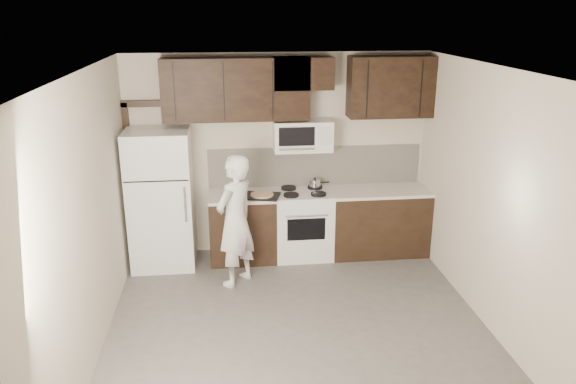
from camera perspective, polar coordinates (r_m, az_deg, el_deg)
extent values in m
plane|color=#555250|center=(6.05, 1.21, -14.17)|extent=(4.50, 4.50, 0.00)
plane|color=beige|center=(7.58, -0.99, 3.81)|extent=(4.00, 0.00, 4.00)
plane|color=white|center=(5.13, 1.41, 12.20)|extent=(4.50, 4.50, 0.00)
cube|color=black|center=(7.54, -4.63, -3.65)|extent=(0.87, 0.62, 0.87)
cube|color=black|center=(7.81, 9.12, -3.04)|extent=(1.32, 0.62, 0.87)
cube|color=silver|center=(7.38, -4.72, -0.37)|extent=(0.87, 0.64, 0.04)
cube|color=silver|center=(7.66, 9.29, 0.13)|extent=(1.32, 0.64, 0.04)
cube|color=white|center=(7.60, 1.53, -3.33)|extent=(0.76, 0.62, 0.89)
cube|color=white|center=(7.44, 1.56, -0.08)|extent=(0.76, 0.62, 0.02)
cube|color=black|center=(7.30, 1.87, -3.81)|extent=(0.50, 0.01, 0.30)
cylinder|color=silver|center=(7.19, 1.92, -2.44)|extent=(0.55, 0.02, 0.02)
cylinder|color=black|center=(7.27, 0.32, -0.31)|extent=(0.20, 0.20, 0.03)
cylinder|color=black|center=(7.32, 3.12, -0.21)|extent=(0.20, 0.20, 0.03)
cylinder|color=black|center=(7.56, 0.05, 0.41)|extent=(0.20, 0.20, 0.03)
cylinder|color=black|center=(7.60, 2.75, 0.51)|extent=(0.20, 0.20, 0.03)
cube|color=beige|center=(7.67, 2.75, 2.66)|extent=(2.90, 0.02, 0.54)
cube|color=black|center=(7.20, -5.32, 10.35)|extent=(1.85, 0.35, 0.78)
cube|color=black|center=(7.51, 10.38, 10.47)|extent=(1.10, 0.35, 0.78)
cube|color=black|center=(7.24, 1.52, 11.99)|extent=(0.76, 0.35, 0.40)
cube|color=white|center=(7.36, 1.48, 5.77)|extent=(0.76, 0.38, 0.40)
cube|color=black|center=(7.15, 0.90, 5.65)|extent=(0.46, 0.01, 0.24)
cube|color=silver|center=(7.20, 3.76, 5.71)|extent=(0.18, 0.01, 0.24)
cylinder|color=silver|center=(7.16, 0.92, 4.36)|extent=(0.46, 0.02, 0.02)
cube|color=white|center=(7.38, -12.76, -0.71)|extent=(0.80, 0.72, 1.80)
cube|color=black|center=(6.93, -13.26, 1.06)|extent=(0.77, 0.01, 0.02)
cylinder|color=silver|center=(6.96, -10.41, -1.26)|extent=(0.03, 0.03, 0.45)
cube|color=black|center=(7.69, -15.64, 1.02)|extent=(0.08, 0.08, 2.10)
cube|color=black|center=(7.43, -14.70, 8.69)|extent=(0.50, 0.08, 0.08)
cylinder|color=silver|center=(7.59, 2.76, 0.83)|extent=(0.16, 0.16, 0.12)
sphere|color=black|center=(7.57, 2.76, 1.36)|extent=(0.03, 0.03, 0.03)
cylinder|color=black|center=(7.60, 3.65, 0.98)|extent=(0.15, 0.02, 0.02)
cube|color=black|center=(7.25, -2.65, -0.42)|extent=(0.51, 0.43, 0.02)
cylinder|color=beige|center=(7.24, -2.65, -0.25)|extent=(0.36, 0.36, 0.02)
imported|color=silver|center=(6.74, -5.38, -2.94)|extent=(0.68, 0.70, 1.63)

